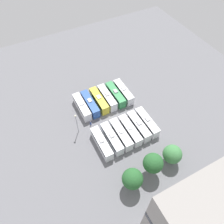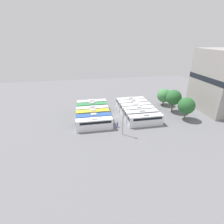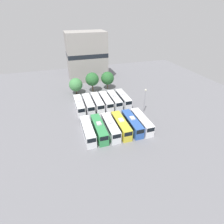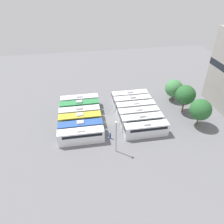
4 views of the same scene
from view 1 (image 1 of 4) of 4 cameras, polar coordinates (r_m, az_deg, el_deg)
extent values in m
plane|color=slate|center=(70.58, 0.38, -1.66)|extent=(112.42, 112.42, 0.00)
cube|color=silver|center=(75.94, 2.99, 5.21)|extent=(2.45, 10.51, 3.35)
cube|color=black|center=(75.10, 3.12, 5.59)|extent=(2.49, 8.93, 0.74)
cube|color=black|center=(78.49, 1.12, 8.15)|extent=(2.15, 0.08, 1.17)
cube|color=silver|center=(74.62, 3.05, 6.20)|extent=(1.20, 1.60, 0.35)
cube|color=#338C4C|center=(74.97, 0.91, 4.51)|extent=(2.45, 10.51, 3.35)
cube|color=black|center=(74.11, 1.01, 4.89)|extent=(2.49, 8.93, 0.74)
cube|color=black|center=(77.56, -0.93, 7.50)|extent=(2.15, 0.08, 1.17)
cube|color=#B2B2B7|center=(73.63, 0.93, 5.50)|extent=(1.20, 1.60, 0.35)
cube|color=silver|center=(74.09, -1.29, 3.77)|extent=(2.45, 10.51, 3.35)
cube|color=black|center=(73.22, -1.21, 4.14)|extent=(2.49, 8.93, 0.74)
cube|color=black|center=(76.72, -3.08, 6.81)|extent=(2.15, 0.08, 1.17)
cube|color=#B2B2B7|center=(72.73, -1.32, 4.75)|extent=(1.20, 1.60, 0.35)
cube|color=gold|center=(73.29, -3.40, 2.98)|extent=(2.45, 10.51, 3.35)
cube|color=black|center=(72.42, -3.35, 3.34)|extent=(2.49, 8.93, 0.74)
cube|color=black|center=(75.95, -5.15, 6.07)|extent=(2.15, 0.08, 1.17)
cube|color=white|center=(71.92, -3.47, 3.96)|extent=(1.20, 1.60, 0.35)
cube|color=#2D56A8|center=(72.55, -5.73, 2.09)|extent=(2.45, 10.51, 3.35)
cube|color=black|center=(71.67, -5.70, 2.45)|extent=(2.49, 8.93, 0.74)
cube|color=black|center=(75.24, -7.42, 5.24)|extent=(2.15, 0.08, 1.17)
cube|color=silver|center=(71.16, -5.85, 3.06)|extent=(1.20, 1.60, 0.35)
cube|color=white|center=(72.05, -7.85, 1.32)|extent=(2.45, 10.51, 3.35)
cube|color=black|center=(71.16, -7.85, 1.67)|extent=(2.49, 8.93, 0.74)
cube|color=black|center=(74.76, -9.48, 4.51)|extent=(2.15, 0.08, 1.17)
cube|color=white|center=(70.65, -8.01, 2.28)|extent=(1.20, 1.60, 0.35)
cube|color=silver|center=(68.39, 9.08, -2.72)|extent=(2.45, 10.51, 3.35)
cube|color=black|center=(67.51, 9.30, -2.41)|extent=(2.49, 8.93, 0.74)
cube|color=black|center=(70.12, 6.84, 0.80)|extent=(2.15, 0.08, 1.17)
cube|color=#B2B2B7|center=(66.91, 9.27, -1.80)|extent=(1.20, 1.60, 0.35)
cube|color=silver|center=(67.21, 6.93, -3.71)|extent=(2.45, 10.51, 3.35)
cube|color=black|center=(66.31, 7.13, -3.41)|extent=(2.49, 8.93, 0.74)
cube|color=black|center=(68.97, 4.71, -0.11)|extent=(2.15, 0.08, 1.17)
cube|color=#B2B2B7|center=(65.71, 7.08, -2.79)|extent=(1.20, 1.60, 0.35)
cube|color=silver|center=(66.07, 4.70, -4.83)|extent=(2.45, 10.51, 3.35)
cube|color=black|center=(65.16, 4.87, -4.54)|extent=(2.49, 8.93, 0.74)
cube|color=black|center=(67.85, 2.50, -1.14)|extent=(2.15, 0.08, 1.17)
cube|color=white|center=(64.54, 4.80, -3.92)|extent=(1.20, 1.60, 0.35)
cube|color=silver|center=(65.14, 2.33, -5.87)|extent=(2.45, 10.51, 3.35)
cube|color=black|center=(64.21, 2.47, -5.58)|extent=(2.49, 8.93, 0.74)
cube|color=black|center=(66.94, 0.17, -2.09)|extent=(2.15, 0.08, 1.17)
cube|color=silver|center=(63.59, 2.38, -4.97)|extent=(1.20, 1.60, 0.35)
cube|color=silver|center=(64.32, -0.06, -6.95)|extent=(2.45, 10.51, 3.35)
cube|color=black|center=(63.38, 0.05, -6.68)|extent=(2.49, 8.93, 0.74)
cube|color=black|center=(66.15, -2.17, -3.09)|extent=(2.15, 0.08, 1.17)
cube|color=#B2B2B7|center=(62.75, -0.06, -6.07)|extent=(1.20, 1.60, 0.35)
cube|color=silver|center=(63.56, -2.72, -8.19)|extent=(2.45, 10.51, 3.35)
cube|color=black|center=(62.61, -2.64, -7.94)|extent=(2.49, 8.93, 0.74)
cube|color=black|center=(65.40, -4.76, -4.24)|extent=(2.15, 0.08, 1.17)
cube|color=#B2B2B7|center=(61.97, -2.78, -7.33)|extent=(1.20, 1.60, 0.35)
cylinder|color=navy|center=(68.79, -5.57, -2.94)|extent=(0.36, 0.36, 1.56)
sphere|color=tan|center=(68.06, -5.63, -2.50)|extent=(0.24, 0.24, 0.24)
cylinder|color=gray|center=(65.32, -9.12, -3.16)|extent=(0.20, 0.20, 7.69)
sphere|color=#EAE5C6|center=(62.12, -9.58, -1.01)|extent=(0.60, 0.60, 0.60)
cylinder|color=brown|center=(63.97, 14.94, -11.78)|extent=(0.45, 0.45, 2.03)
sphere|color=#428447|center=(61.52, 15.48, -10.58)|extent=(5.20, 5.20, 5.20)
cylinder|color=brown|center=(60.78, 10.18, -14.44)|extent=(0.43, 0.43, 3.44)
sphere|color=#28602D|center=(57.58, 10.69, -12.99)|extent=(5.27, 5.27, 5.27)
cylinder|color=brown|center=(58.94, 5.13, -18.15)|extent=(0.35, 0.35, 2.82)
sphere|color=#28602D|center=(55.89, 5.37, -16.98)|extent=(5.31, 5.31, 5.31)
cube|color=gray|center=(49.90, 21.30, -24.42)|extent=(17.27, 10.66, 21.04)
cube|color=black|center=(48.94, 21.69, -24.09)|extent=(17.33, 10.72, 1.80)
camera|label=2|loc=(65.98, -50.57, 2.00)|focal=28.00mm
camera|label=3|loc=(92.01, -6.57, 34.19)|focal=28.00mm
camera|label=4|loc=(56.44, -51.75, 7.60)|focal=35.00mm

